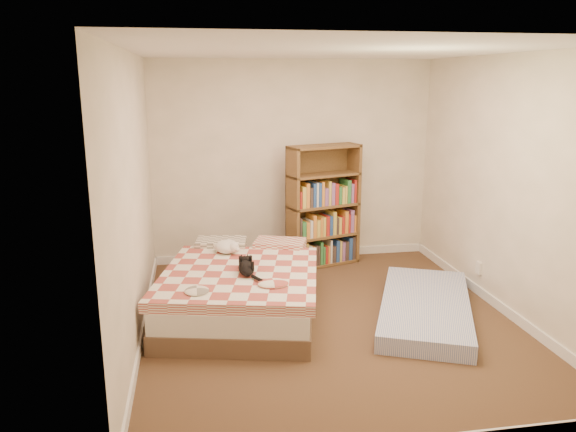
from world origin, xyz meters
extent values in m
cube|color=#49311F|center=(0.00, 0.00, 0.00)|extent=(3.50, 4.00, 0.01)
cube|color=white|center=(0.00, 0.00, 2.50)|extent=(3.50, 4.00, 0.01)
cube|color=beige|center=(0.00, 2.00, 1.25)|extent=(3.50, 0.01, 2.50)
cube|color=beige|center=(0.00, -2.00, 1.25)|extent=(3.50, 0.01, 2.50)
cube|color=beige|center=(-1.75, 0.00, 1.25)|extent=(0.01, 4.00, 2.50)
cube|color=beige|center=(1.75, 0.00, 1.25)|extent=(0.01, 4.00, 2.50)
cube|color=white|center=(0.00, 1.99, 0.05)|extent=(3.50, 0.02, 0.10)
cube|color=white|center=(-1.74, 0.00, 0.05)|extent=(0.02, 4.00, 0.10)
cube|color=white|center=(1.74, 0.00, 0.05)|extent=(0.02, 4.00, 0.10)
cube|color=white|center=(1.74, 0.40, 0.30)|extent=(0.03, 0.09, 0.13)
cube|color=brown|center=(-0.80, 0.36, 0.09)|extent=(1.79, 2.24, 0.18)
cube|color=silver|center=(-0.80, 0.36, 0.28)|extent=(1.75, 2.19, 0.20)
cube|color=#AF4C41|center=(-0.80, 0.36, 0.43)|extent=(1.78, 1.91, 0.10)
cube|color=gray|center=(-1.13, 1.10, 0.46)|extent=(0.61, 0.46, 0.15)
cube|color=#AF4C41|center=(-0.48, 1.10, 0.46)|extent=(0.61, 0.46, 0.15)
cube|color=brown|center=(-0.10, 1.67, 0.75)|extent=(0.13, 0.30, 1.50)
cube|color=brown|center=(0.75, 1.67, 0.75)|extent=(0.13, 0.30, 1.50)
cube|color=brown|center=(0.32, 1.81, 0.75)|extent=(0.86, 0.29, 1.50)
cube|color=brown|center=(0.32, 1.67, 0.02)|extent=(0.95, 0.55, 0.03)
cube|color=brown|center=(0.32, 1.67, 0.76)|extent=(0.95, 0.55, 0.03)
cube|color=brown|center=(0.32, 1.67, 1.48)|extent=(0.95, 0.55, 0.03)
cube|color=#7381BF|center=(0.96, -0.04, 0.08)|extent=(1.49, 2.02, 0.17)
ellipsoid|color=black|center=(-0.78, 0.14, 0.53)|extent=(0.16, 0.34, 0.11)
sphere|color=black|center=(-0.78, 0.32, 0.54)|extent=(0.11, 0.11, 0.10)
cone|color=black|center=(-0.81, 0.35, 0.58)|extent=(0.04, 0.04, 0.04)
cone|color=black|center=(-0.75, 0.35, 0.58)|extent=(0.04, 0.04, 0.04)
cylinder|color=black|center=(-0.69, -0.08, 0.50)|extent=(0.04, 0.19, 0.04)
ellipsoid|color=white|center=(-0.92, 0.83, 0.54)|extent=(0.29, 0.31, 0.13)
sphere|color=white|center=(-0.84, 0.75, 0.56)|extent=(0.12, 0.12, 0.11)
sphere|color=white|center=(-0.80, 0.71, 0.55)|extent=(0.05, 0.05, 0.05)
sphere|color=white|center=(-1.03, 0.89, 0.53)|extent=(0.07, 0.07, 0.06)
camera|label=1|loc=(-1.23, -4.86, 2.27)|focal=35.00mm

